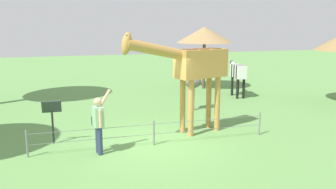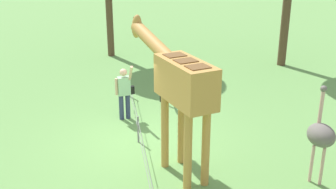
{
  "view_description": "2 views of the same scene",
  "coord_description": "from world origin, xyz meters",
  "px_view_note": "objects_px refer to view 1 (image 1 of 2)",
  "views": [
    {
      "loc": [
        2.48,
        10.07,
        3.57
      ],
      "look_at": [
        -0.57,
        -0.27,
        1.4
      ],
      "focal_mm": 38.65,
      "sensor_mm": 36.0,
      "label": 1
    },
    {
      "loc": [
        -9.96,
        0.94,
        5.09
      ],
      "look_at": [
        0.02,
        -0.62,
        1.31
      ],
      "focal_mm": 44.29,
      "sensor_mm": 36.0,
      "label": 2
    }
  ],
  "objects_px": {
    "shade_hut_near": "(204,35)",
    "info_sign": "(52,113)",
    "ostrich": "(193,82)",
    "giraffe": "(193,67)",
    "zebra": "(238,73)",
    "visitor": "(98,122)"
  },
  "relations": [
    {
      "from": "visitor",
      "to": "zebra",
      "type": "distance_m",
      "value": 9.4
    },
    {
      "from": "visitor",
      "to": "giraffe",
      "type": "bearing_deg",
      "value": -161.34
    },
    {
      "from": "giraffe",
      "to": "shade_hut_near",
      "type": "xyz_separation_m",
      "value": [
        -3.37,
        -7.43,
        0.74
      ]
    },
    {
      "from": "giraffe",
      "to": "shade_hut_near",
      "type": "height_order",
      "value": "shade_hut_near"
    },
    {
      "from": "visitor",
      "to": "shade_hut_near",
      "type": "bearing_deg",
      "value": -127.44
    },
    {
      "from": "info_sign",
      "to": "visitor",
      "type": "bearing_deg",
      "value": 134.64
    },
    {
      "from": "giraffe",
      "to": "info_sign",
      "type": "height_order",
      "value": "giraffe"
    },
    {
      "from": "giraffe",
      "to": "shade_hut_near",
      "type": "bearing_deg",
      "value": -114.41
    },
    {
      "from": "ostrich",
      "to": "info_sign",
      "type": "bearing_deg",
      "value": 26.58
    },
    {
      "from": "visitor",
      "to": "zebra",
      "type": "relative_size",
      "value": 0.97
    },
    {
      "from": "giraffe",
      "to": "visitor",
      "type": "distance_m",
      "value": 3.53
    },
    {
      "from": "info_sign",
      "to": "shade_hut_near",
      "type": "bearing_deg",
      "value": -136.86
    },
    {
      "from": "zebra",
      "to": "shade_hut_near",
      "type": "distance_m",
      "value": 3.13
    },
    {
      "from": "visitor",
      "to": "ostrich",
      "type": "height_order",
      "value": "ostrich"
    },
    {
      "from": "ostrich",
      "to": "info_sign",
      "type": "height_order",
      "value": "ostrich"
    },
    {
      "from": "shade_hut_near",
      "to": "giraffe",
      "type": "bearing_deg",
      "value": 65.59
    },
    {
      "from": "visitor",
      "to": "info_sign",
      "type": "height_order",
      "value": "visitor"
    },
    {
      "from": "visitor",
      "to": "ostrich",
      "type": "relative_size",
      "value": 0.78
    },
    {
      "from": "giraffe",
      "to": "info_sign",
      "type": "distance_m",
      "value": 4.52
    },
    {
      "from": "giraffe",
      "to": "zebra",
      "type": "relative_size",
      "value": 2.02
    },
    {
      "from": "visitor",
      "to": "info_sign",
      "type": "relative_size",
      "value": 1.34
    },
    {
      "from": "shade_hut_near",
      "to": "info_sign",
      "type": "relative_size",
      "value": 2.52
    }
  ]
}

